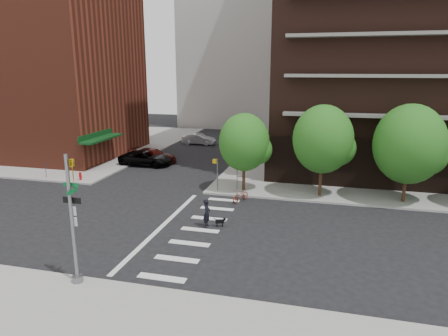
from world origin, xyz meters
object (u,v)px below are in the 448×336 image
Objects in this scene: traffic_signal at (74,230)px; parked_car_silver at (199,139)px; scooter at (241,196)px; dog_walker at (207,213)px; parked_car_maroon at (153,156)px; fire_hydrant at (80,176)px; parked_car_black at (146,158)px.

traffic_signal is 35.34m from parked_car_silver.
dog_walker reaches higher than scooter.
dog_walker is at bearing -140.92° from parked_car_maroon.
fire_hydrant is 20.12m from parked_car_silver.
parked_car_silver is at bearing 98.78° from traffic_signal.
parked_car_black is 12.68m from parked_car_silver.
parked_car_black is 14.79m from scooter.
parked_car_black is 1.08× the size of parked_car_maroon.
parked_car_black is at bearing 35.09° from dog_walker.
traffic_signal is at bearing 153.09° from dog_walker.
parked_car_black is at bearing 174.50° from parked_car_silver.
traffic_signal is at bearing -169.16° from parked_car_silver.
traffic_signal is 8.20× the size of fire_hydrant.
scooter is (11.65, -10.38, -0.25)m from parked_car_maroon.
parked_car_maroon is at bearing 106.13° from traffic_signal.
parked_car_maroon is 18.96m from dog_walker.
parked_car_maroon is at bearing 31.95° from dog_walker.
parked_car_maroon is 11.17m from parked_car_silver.
parked_car_silver is (1.50, 11.07, -0.01)m from parked_car_maroon.
fire_hydrant is at bearing 60.28° from dog_walker.
fire_hydrant is 15.54m from dog_walker.
parked_car_silver is 23.74m from scooter.
dog_walker reaches higher than parked_car_black.
fire_hydrant is at bearing 168.71° from parked_car_silver.
fire_hydrant is 0.14× the size of parked_car_black.
parked_car_maroon reaches higher than fire_hydrant.
parked_car_silver is 28.28m from dog_walker.
scooter is (10.15, -21.45, -0.24)m from parked_car_silver.
fire_hydrant is 14.92m from scooter.
fire_hydrant is at bearing 156.05° from parked_car_black.
parked_car_silver is 2.41× the size of dog_walker.
traffic_signal reaches higher than scooter.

